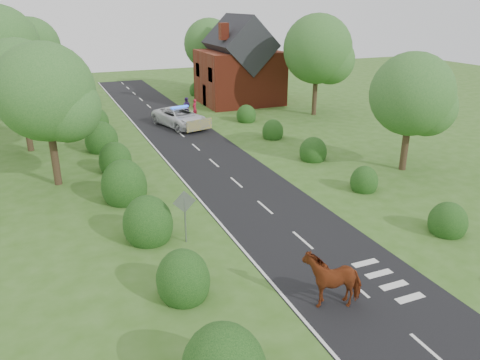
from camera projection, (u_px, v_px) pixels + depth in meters
name	position (u px, v px, depth m)	size (l,w,h in m)	color
ground	(303.00, 240.00, 21.62)	(120.00, 120.00, 0.00)	#36631C
road	(200.00, 151.00, 34.51)	(6.00, 70.00, 0.02)	black
road_markings	(187.00, 162.00, 32.14)	(4.96, 70.00, 0.01)	white
hedgerow_left	(117.00, 166.00, 29.03)	(2.75, 50.41, 3.00)	black
hedgerow_right	(304.00, 147.00, 33.46)	(2.10, 45.78, 2.10)	black
tree_left_a	(50.00, 96.00, 26.35)	(5.74, 5.60, 8.38)	#332316
tree_left_b	(23.00, 82.00, 32.78)	(5.74, 5.60, 8.07)	#332316
tree_left_c	(3.00, 49.00, 40.29)	(6.97, 6.80, 10.22)	#332316
tree_left_d	(34.00, 48.00, 50.12)	(6.15, 6.00, 8.89)	#332316
tree_right_a	(416.00, 98.00, 29.06)	(5.33, 5.20, 7.56)	#332316
tree_right_b	(321.00, 52.00, 43.47)	(6.56, 6.40, 9.40)	#332316
tree_right_c	(212.00, 46.00, 55.62)	(6.15, 6.00, 8.58)	#332316
road_sign	(185.00, 209.00, 20.92)	(1.06, 0.08, 2.53)	gray
house	(239.00, 67.00, 49.51)	(8.00, 7.40, 9.17)	maroon
cow	(332.00, 281.00, 17.01)	(1.26, 2.38, 1.69)	brown
police_van	(180.00, 117.00, 40.94)	(4.28, 6.55, 1.82)	silver
pedestrian_red	(195.00, 108.00, 44.57)	(0.61, 0.40, 1.66)	maroon
pedestrian_purple	(186.00, 106.00, 44.90)	(0.86, 0.67, 1.77)	#3F2868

